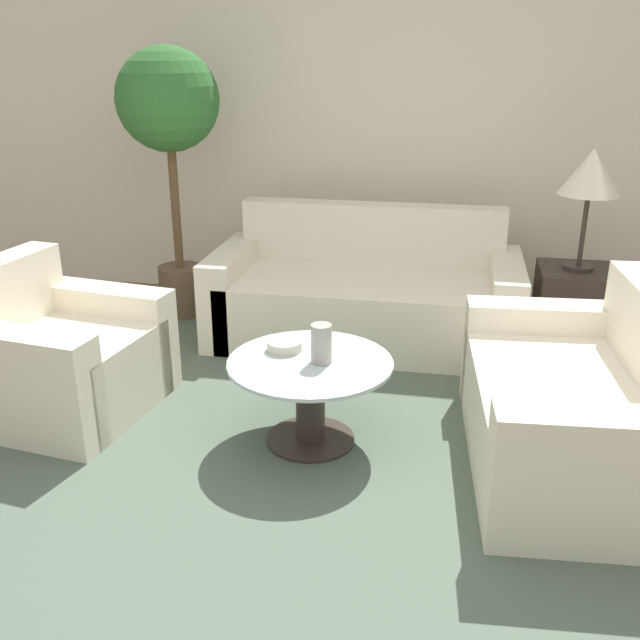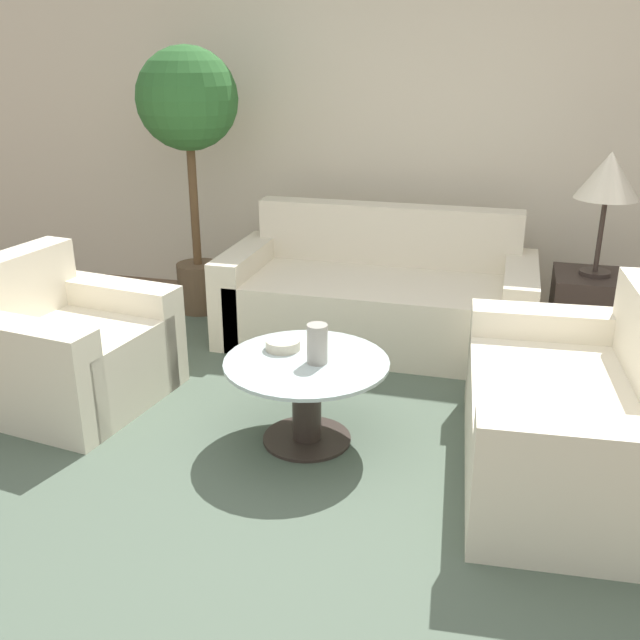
{
  "view_description": "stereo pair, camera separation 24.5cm",
  "coord_description": "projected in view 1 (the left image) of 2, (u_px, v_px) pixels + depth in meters",
  "views": [
    {
      "loc": [
        0.5,
        -2.42,
        1.83
      ],
      "look_at": [
        -0.13,
        0.86,
        0.55
      ],
      "focal_mm": 40.0,
      "sensor_mm": 36.0,
      "label": 1
    },
    {
      "loc": [
        0.74,
        -2.37,
        1.83
      ],
      "look_at": [
        -0.13,
        0.86,
        0.55
      ],
      "focal_mm": 40.0,
      "sensor_mm": 36.0,
      "label": 2
    }
  ],
  "objects": [
    {
      "name": "side_table",
      "position": [
        572.0,
        312.0,
        4.47
      ],
      "size": [
        0.45,
        0.45,
        0.56
      ],
      "color": "#332823",
      "rests_on": "ground_plane"
    },
    {
      "name": "wall_back",
      "position": [
        390.0,
        126.0,
        5.13
      ],
      "size": [
        10.0,
        0.06,
        2.6
      ],
      "color": "beige",
      "rests_on": "ground_plane"
    },
    {
      "name": "rug",
      "position": [
        311.0,
        440.0,
        3.54
      ],
      "size": [
        3.68,
        3.7,
        0.01
      ],
      "color": "#4C5B4C",
      "rests_on": "ground_plane"
    },
    {
      "name": "loveseat",
      "position": [
        587.0,
        412.0,
        3.24
      ],
      "size": [
        0.97,
        1.47,
        0.83
      ],
      "rotation": [
        0.0,
        0.0,
        -1.5
      ],
      "color": "beige",
      "rests_on": "ground_plane"
    },
    {
      "name": "coffee_table",
      "position": [
        310.0,
        390.0,
        3.44
      ],
      "size": [
        0.8,
        0.8,
        0.43
      ],
      "color": "#332823",
      "rests_on": "ground_plane"
    },
    {
      "name": "potted_plant",
      "position": [
        169.0,
        121.0,
        4.75
      ],
      "size": [
        0.69,
        0.69,
        1.85
      ],
      "color": "brown",
      "rests_on": "ground_plane"
    },
    {
      "name": "vase",
      "position": [
        321.0,
        344.0,
        3.34
      ],
      "size": [
        0.1,
        0.1,
        0.19
      ],
      "color": "#9E998E",
      "rests_on": "coffee_table"
    },
    {
      "name": "bowl",
      "position": [
        284.0,
        345.0,
        3.5
      ],
      "size": [
        0.17,
        0.17,
        0.05
      ],
      "color": "beige",
      "rests_on": "coffee_table"
    },
    {
      "name": "armchair",
      "position": [
        57.0,
        360.0,
        3.78
      ],
      "size": [
        0.96,
        1.01,
        0.81
      ],
      "rotation": [
        0.0,
        0.0,
        1.43
      ],
      "color": "beige",
      "rests_on": "ground_plane"
    },
    {
      "name": "table_lamp",
      "position": [
        591.0,
        175.0,
        4.16
      ],
      "size": [
        0.36,
        0.36,
        0.73
      ],
      "color": "#332823",
      "rests_on": "side_table"
    },
    {
      "name": "sofa_main",
      "position": [
        366.0,
        297.0,
        4.74
      ],
      "size": [
        1.98,
        0.91,
        0.84
      ],
      "color": "beige",
      "rests_on": "ground_plane"
    },
    {
      "name": "ground_plane",
      "position": [
        311.0,
        518.0,
        2.96
      ],
      "size": [
        14.0,
        14.0,
        0.0
      ],
      "primitive_type": "plane",
      "color": "brown"
    }
  ]
}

